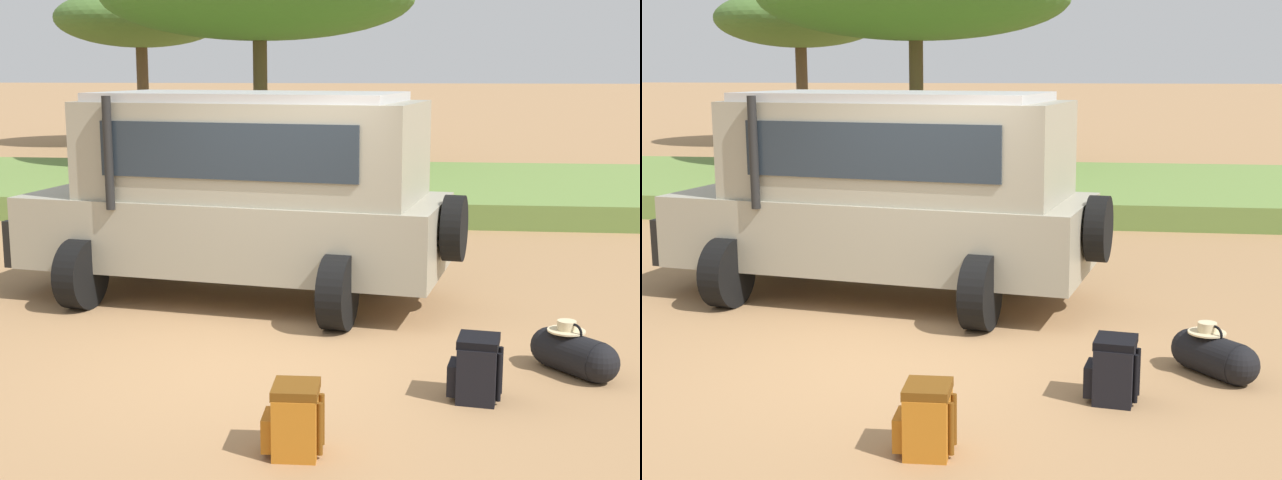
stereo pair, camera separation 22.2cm
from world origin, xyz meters
The scene contains 7 objects.
ground_plane centered at (0.00, 0.00, 0.00)m, with size 320.00×320.00×0.00m, color #9E754C.
grass_bank centered at (0.00, 10.73, 0.22)m, with size 120.00×7.00×0.44m.
safari_vehicle centered at (-0.51, 2.36, 1.29)m, with size 5.47×3.26×2.44m.
backpack_beside_front_wheel centered at (2.04, -0.72, 0.26)m, with size 0.47×0.44×0.54m.
backpack_cluster_center centered at (0.69, -1.94, 0.25)m, with size 0.44×0.40×0.52m.
duffel_bag_low_black_case centered at (2.95, 0.02, 0.19)m, with size 0.72×0.80×0.47m.
acacia_tree_left_mid centered at (-8.33, 23.35, 4.40)m, with size 5.95×5.90×5.42m.
Camera 1 is at (1.54, -7.85, 2.71)m, focal length 50.00 mm.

